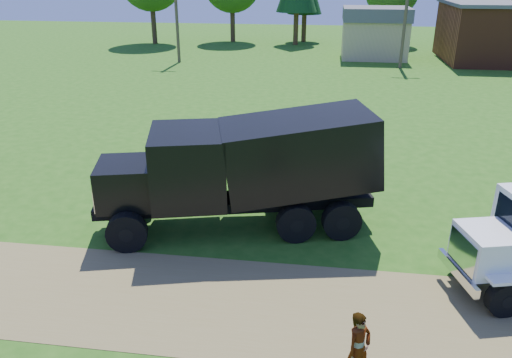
# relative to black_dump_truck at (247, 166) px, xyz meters

# --- Properties ---
(ground) EXTENTS (140.00, 140.00, 0.00)m
(ground) POSITION_rel_black_dump_truck_xyz_m (2.71, -4.32, -2.18)
(ground) COLOR #225312
(ground) RESTS_ON ground
(dirt_track) EXTENTS (120.00, 4.20, 0.01)m
(dirt_track) POSITION_rel_black_dump_truck_xyz_m (2.71, -4.32, -2.17)
(dirt_track) COLOR olive
(dirt_track) RESTS_ON ground
(black_dump_truck) EXTENTS (9.32, 4.85, 3.96)m
(black_dump_truck) POSITION_rel_black_dump_truck_xyz_m (0.00, 0.00, 0.00)
(black_dump_truck) COLOR black
(black_dump_truck) RESTS_ON ground
(orange_pickup) EXTENTS (5.74, 2.93, 1.55)m
(orange_pickup) POSITION_rel_black_dump_truck_xyz_m (-2.58, 6.90, -1.40)
(orange_pickup) COLOR orange
(orange_pickup) RESTS_ON ground
(spectator_a) EXTENTS (0.72, 0.72, 1.68)m
(spectator_a) POSITION_rel_black_dump_truck_xyz_m (3.35, -6.49, -1.34)
(spectator_a) COLOR #999999
(spectator_a) RESTS_ON ground
(spectator_b) EXTENTS (0.93, 0.86, 1.55)m
(spectator_b) POSITION_rel_black_dump_truck_xyz_m (-0.49, 2.66, -1.40)
(spectator_b) COLOR #999999
(spectator_b) RESTS_ON ground
(tan_shed) EXTENTS (6.20, 5.40, 4.70)m
(tan_shed) POSITION_rel_black_dump_truck_xyz_m (6.71, 35.68, 0.25)
(tan_shed) COLOR tan
(tan_shed) RESTS_ON ground
(utility_poles) EXTENTS (42.20, 0.28, 9.00)m
(utility_poles) POSITION_rel_black_dump_truck_xyz_m (8.71, 30.68, 2.54)
(utility_poles) COLOR #433126
(utility_poles) RESTS_ON ground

